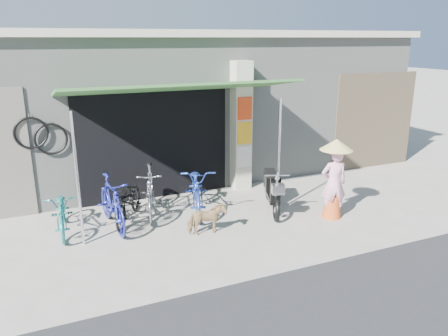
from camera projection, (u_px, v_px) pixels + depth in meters
name	position (u px, v px, depth m)	size (l,w,h in m)	color
ground	(255.00, 232.00, 8.17)	(80.00, 80.00, 0.00)	#A19B91
bicycle_shop	(172.00, 100.00, 12.12)	(12.30, 5.30, 3.66)	gray
shop_pillar	(241.00, 126.00, 10.21)	(0.42, 0.44, 3.00)	beige
awning	(178.00, 90.00, 8.53)	(4.60, 1.88, 2.72)	#30642D
neighbour_right	(374.00, 121.00, 11.98)	(2.60, 0.06, 2.60)	brown
bike_teal	(62.00, 211.00, 8.05)	(0.54, 1.56, 0.82)	#1C7E7A
bike_blue	(112.00, 203.00, 8.22)	(0.47, 1.67, 1.01)	navy
bike_black	(129.00, 201.00, 8.55)	(0.55, 1.59, 0.84)	black
bike_silver	(150.00, 192.00, 8.80)	(0.48, 1.69, 1.01)	#9D9EA2
bike_navy	(197.00, 188.00, 9.02)	(0.67, 1.93, 1.01)	navy
street_dog	(207.00, 219.00, 7.99)	(0.32, 0.70, 0.59)	#A57357
moped	(272.00, 190.00, 9.14)	(0.79, 1.62, 0.96)	black
nun	(334.00, 179.00, 8.62)	(0.64, 0.64, 1.62)	#EDA0BC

